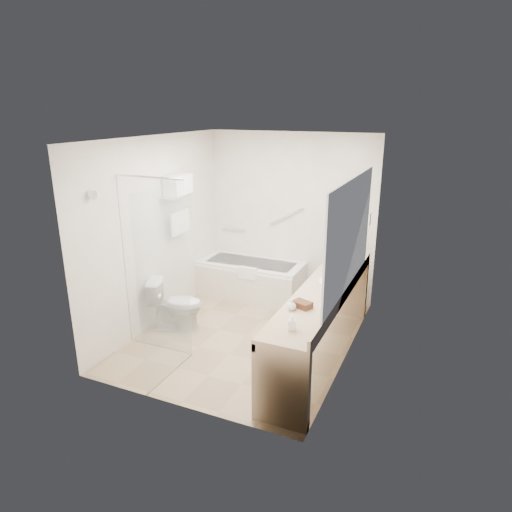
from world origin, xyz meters
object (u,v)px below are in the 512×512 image
at_px(amenity_basket, 302,304).
at_px(vanity_counter, 322,308).
at_px(bathtub, 251,279).
at_px(toilet, 176,305).
at_px(water_bottle_left, 340,259).

bearing_deg(amenity_basket, vanity_counter, 81.12).
xyz_separation_m(vanity_counter, amenity_basket, (-0.08, -0.50, 0.24)).
distance_m(vanity_counter, amenity_basket, 0.56).
relative_size(bathtub, vanity_counter, 0.59).
distance_m(bathtub, toilet, 1.50).
height_order(vanity_counter, amenity_basket, vanity_counter).
relative_size(vanity_counter, water_bottle_left, 12.79).
height_order(bathtub, amenity_basket, amenity_basket).
height_order(bathtub, vanity_counter, vanity_counter).
distance_m(bathtub, amenity_basket, 2.45).
bearing_deg(toilet, bathtub, -38.66).
bearing_deg(water_bottle_left, toilet, -153.23).
relative_size(toilet, water_bottle_left, 3.29).
bearing_deg(bathtub, vanity_counter, -42.35).
bearing_deg(bathtub, water_bottle_left, -16.88).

